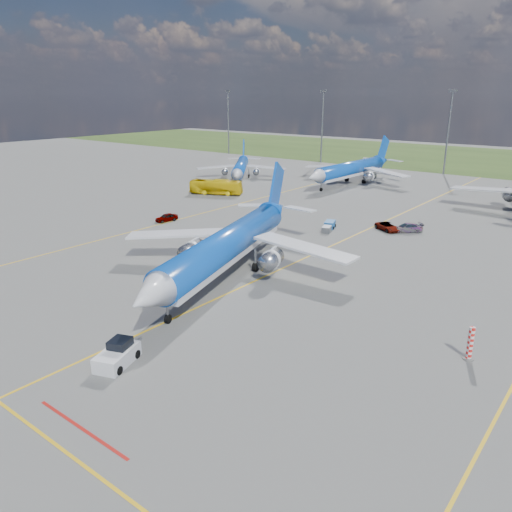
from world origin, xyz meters
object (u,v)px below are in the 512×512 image
Objects in this scene: service_car_a at (167,217)px; service_car_b at (388,227)px; pushback_tug at (118,355)px; apron_bus at (216,187)px; warning_post at (470,343)px; baggage_tug_c at (329,226)px; bg_jet_nw at (241,179)px; main_airliner at (228,275)px; service_car_c at (407,228)px; bg_jet_nnw at (350,184)px.

service_car_b is at bearing 39.49° from service_car_a.
apron_bus is at bearing 105.69° from pushback_tug.
baggage_tug_c is at bearing 136.18° from warning_post.
warning_post is at bearing 19.12° from pushback_tug.
bg_jet_nw is at bearing 95.77° from service_car_b.
main_airliner is 8.72× the size of service_car_c.
main_airliner is 9.00× the size of service_car_b.
main_airliner reaches higher than baggage_tug_c.
main_airliner is (45.66, -57.49, 0.00)m from bg_jet_nw.
service_car_a is (18.94, -43.39, 0.70)m from bg_jet_nw.
apron_bus is at bearing 148.51° from warning_post.
warning_post is 0.25× the size of apron_bus.
apron_bus reaches higher than service_car_c.
service_car_a is 0.85× the size of service_car_b.
pushback_tug reaches higher than service_car_c.
apron_bus is (-17.27, -30.98, 1.65)m from bg_jet_nnw.
apron_bus is at bearing 123.44° from service_car_a.
service_car_a is 41.33m from service_car_c.
bg_jet_nnw is (-49.28, 71.74, -1.50)m from warning_post.
main_airliner reaches higher than apron_bus.
service_car_b is (26.23, -36.54, 0.68)m from bg_jet_nnw.
warning_post is 87.05m from bg_jet_nnw.
bg_jet_nnw is at bearing -12.35° from bg_jet_nw.
main_airliner reaches higher than service_car_c.
service_car_a is (-7.39, -54.84, 0.70)m from bg_jet_nnw.
baggage_tug_c is (25.50, 13.01, -0.15)m from service_car_a.
bg_jet_nw is at bearing -0.15° from apron_bus.
bg_jet_nnw is 71.60m from main_airliner.
pushback_tug is 55.50m from service_car_c.
pushback_tug is 1.44× the size of service_car_a.
warning_post is 42.09m from service_car_b.
main_airliner reaches higher than pushback_tug.
apron_bus is (-66.55, 40.76, 0.15)m from warning_post.
bg_jet_nnw reaches higher than pushback_tug.
bg_jet_nw is at bearing 141.43° from warning_post.
baggage_tug_c is (-8.12, -5.29, -0.12)m from service_car_b.
warning_post is 0.73× the size of service_car_a.
service_car_c is (36.45, 19.49, 0.03)m from service_car_a.
pushback_tug is 1.09× the size of baggage_tug_c.
baggage_tug_c is at bearing -100.29° from service_car_c.
bg_jet_nw is at bearing 103.18° from pushback_tug.
apron_bus reaches higher than warning_post.
warning_post is 0.50× the size of pushback_tug.
warning_post is 29.98m from pushback_tug.
pushback_tug is 49.60m from baggage_tug_c.
warning_post is 0.07× the size of bg_jet_nnw.
bg_jet_nw is at bearing 111.17° from main_airliner.
service_car_b reaches higher than baggage_tug_c.
pushback_tug is (6.79, -21.83, 0.81)m from main_airliner.
service_car_b is (33.61, 18.30, -0.03)m from service_car_a.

